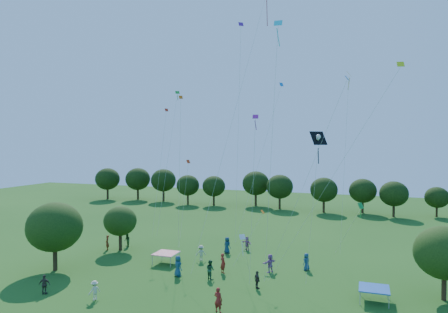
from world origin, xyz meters
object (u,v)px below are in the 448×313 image
near_tree_north (120,221)px  pirate_kite (318,140)px  near_tree_east (445,253)px  tent_blue (374,288)px  near_tree_west (55,227)px  tent_red_stripe (166,253)px  red_high_kite (255,37)px

near_tree_north → pirate_kite: bearing=-19.0°
near_tree_east → tent_blue: 6.13m
pirate_kite → near_tree_north: bearing=161.0°
near_tree_north → pirate_kite: (22.60, -7.78, 9.00)m
near_tree_west → pirate_kite: size_ratio=0.55×
pirate_kite → tent_red_stripe: bearing=161.8°
near_tree_west → near_tree_north: near_tree_west is taller
near_tree_north → near_tree_east: bearing=-7.0°
near_tree_west → tent_blue: 28.67m
near_tree_west → near_tree_east: size_ratio=1.13×
near_tree_west → tent_red_stripe: (8.95, 5.40, -3.11)m
red_high_kite → near_tree_west: bearing=-159.0°
pirate_kite → near_tree_east: bearing=23.1°
tent_red_stripe → tent_blue: size_ratio=1.00×
near_tree_north → tent_red_stripe: bearing=-20.8°
near_tree_north → tent_blue: size_ratio=2.26×
near_tree_east → tent_blue: bearing=-156.8°
pirate_kite → red_high_kite: (-6.61, 6.46, 9.81)m
near_tree_west → red_high_kite: (17.74, 6.81, 17.97)m
near_tree_west → pirate_kite: bearing=0.8°
near_tree_east → tent_blue: near_tree_east is taller
near_tree_north → pirate_kite: 25.54m
tent_red_stripe → red_high_kite: red_high_kite is taller
tent_red_stripe → red_high_kite: (8.79, 1.41, 21.09)m
near_tree_east → red_high_kite: size_ratio=0.22×
tent_red_stripe → tent_blue: bearing=-9.7°
tent_blue → red_high_kite: 24.11m
red_high_kite → tent_blue: bearing=-23.9°
tent_blue → near_tree_east: bearing=23.2°
tent_red_stripe → pirate_kite: size_ratio=0.19×
near_tree_north → red_high_kite: size_ratio=0.19×
near_tree_north → near_tree_west: bearing=-102.1°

